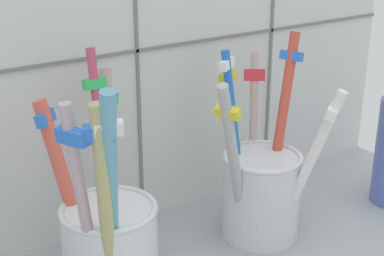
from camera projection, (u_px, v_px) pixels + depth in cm
name	position (u px, v px, depth cm)	size (l,w,h in cm)	color
tile_wall_back	(130.00, 11.00, 51.47)	(64.00, 2.20, 45.00)	silver
toothbrush_cup_left	(108.00, 237.00, 45.35)	(8.58, 12.86, 19.00)	silver
toothbrush_cup_right	(261.00, 185.00, 53.69)	(12.20, 12.09, 18.77)	silver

